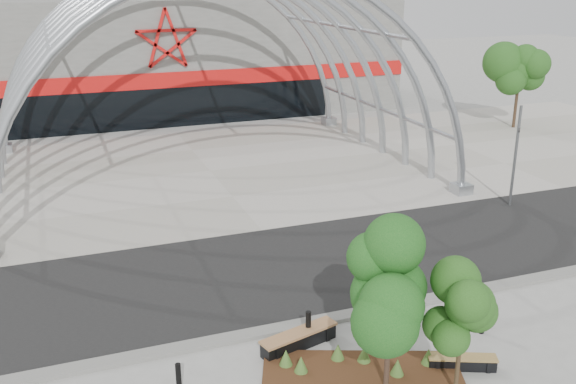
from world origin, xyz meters
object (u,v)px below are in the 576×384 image
at_px(bench_1, 462,363).
at_px(signal_pole, 515,154).
at_px(bollard_2, 390,325).
at_px(bench_0, 299,340).
at_px(street_tree_1, 463,312).
at_px(street_tree_0, 392,280).

bearing_deg(bench_1, signal_pole, 46.37).
bearing_deg(bench_1, bollard_2, 122.45).
height_order(bench_0, bench_1, bench_0).
relative_size(street_tree_1, bench_0, 1.34).
bearing_deg(bench_1, street_tree_1, -132.49).
bearing_deg(bench_0, bollard_2, -14.05).
xyz_separation_m(street_tree_1, bench_1, (0.79, 0.86, -2.10)).
xyz_separation_m(street_tree_0, bench_0, (-1.34, 2.45, -2.72)).
relative_size(signal_pole, bench_1, 2.51).
xyz_separation_m(signal_pole, bench_0, (-12.76, -7.23, -2.08)).
height_order(street_tree_1, bench_0, street_tree_1).
distance_m(street_tree_0, bollard_2, 3.24).
height_order(street_tree_1, bollard_2, street_tree_1).
bearing_deg(bench_1, bench_0, 146.24).
xyz_separation_m(street_tree_0, street_tree_1, (1.46, -0.81, -0.68)).
height_order(street_tree_0, bench_1, street_tree_0).
relative_size(bench_0, bench_1, 1.34).
bearing_deg(bench_0, signal_pole, 29.53).
relative_size(street_tree_1, bollard_2, 3.02).
bearing_deg(bench_1, street_tree_0, -178.72).
xyz_separation_m(signal_pole, bollard_2, (-10.31, -7.84, -1.79)).
xyz_separation_m(bench_0, bench_1, (3.58, -2.40, -0.06)).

